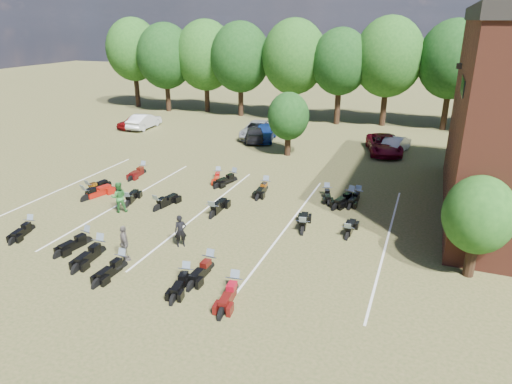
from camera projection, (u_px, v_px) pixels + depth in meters
The scene contains 37 objects.
ground at pixel (229, 244), 21.79m from camera, with size 160.00×160.00×0.00m, color brown.
car_0 at pixel (135, 122), 44.72m from camera, with size 1.54×3.82×1.30m, color maroon.
car_1 at pixel (144, 121), 44.58m from camera, with size 1.52×4.35×1.43m, color #B6B7BA.
car_2 at pixel (257, 130), 41.05m from camera, with size 2.43×5.27×1.46m, color gray.
car_3 at pixel (255, 134), 39.98m from camera, with size 1.79×4.39×1.28m, color black.
car_4 at pixel (264, 132), 40.01m from camera, with size 1.76×4.36×1.49m, color navy.
car_5 at pixel (396, 144), 36.52m from camera, with size 1.42×4.08×1.34m, color beige.
car_6 at pixel (384, 144), 36.29m from camera, with size 2.40×5.20×1.44m, color #580515.
car_7 at pixel (498, 151), 34.48m from camera, with size 2.05×5.04×1.46m, color #3B3B40.
person_black at pixel (181, 231), 21.28m from camera, with size 0.57×0.37×1.55m, color black.
person_green at pixel (119, 197), 25.10m from camera, with size 0.85×0.66×1.74m, color #296E2C.
person_grey at pixel (124, 243), 20.01m from camera, with size 0.97×0.41×1.66m, color #605953.
motorcycle_0 at pixel (31, 230), 23.18m from camera, with size 0.65×2.05×1.14m, color black, non-canonical shape.
motorcycle_1 at pixel (87, 243), 21.86m from camera, with size 0.70×2.19×1.22m, color black, non-canonical shape.
motorcycle_2 at pixel (101, 253), 20.90m from camera, with size 0.75×2.36×1.31m, color black, non-canonical shape.
motorcycle_3 at pixel (186, 281), 18.67m from camera, with size 0.67×2.11×1.18m, color black, non-canonical shape.
motorcycle_4 at pixel (122, 268), 19.67m from camera, with size 0.69×2.17×1.21m, color black, non-canonical shape.
motorcycle_5 at pixel (210, 269), 19.56m from camera, with size 0.72×2.25×1.25m, color black, non-canonical shape.
motorcycle_6 at pixel (235, 292), 17.93m from camera, with size 0.72×2.28×1.27m, color #4C0D0A, non-canonical shape.
motorcycle_7 at pixel (86, 200), 26.99m from camera, with size 0.80×2.50×1.39m, color maroon, non-canonical shape.
motorcycle_8 at pixel (89, 193), 28.16m from camera, with size 0.67×2.10×1.17m, color black, non-canonical shape.
motorcycle_9 at pixel (128, 206), 26.20m from camera, with size 0.70×2.20×1.23m, color black, non-canonical shape.
motorcycle_10 at pixel (158, 210), 25.63m from camera, with size 0.74×2.33×1.30m, color black, non-canonical shape.
motorcycle_11 at pixel (213, 217), 24.74m from camera, with size 0.77×2.41×1.35m, color black, non-canonical shape.
motorcycle_12 at pixel (347, 238), 22.33m from camera, with size 0.67×2.10×1.17m, color black, non-canonical shape.
motorcycle_13 at pixel (302, 233), 22.88m from camera, with size 0.74×2.32×1.29m, color black, non-canonical shape.
motorcycle_14 at pixel (143, 173), 31.72m from camera, with size 0.69×2.18×1.21m, color #460A0A, non-canonical shape.
motorcycle_15 at pixel (218, 178), 30.71m from camera, with size 0.64×2.02×1.12m, color maroon, non-canonical shape.
motorcycle_16 at pixel (234, 181), 30.19m from camera, with size 0.72×2.28×1.27m, color black, non-canonical shape.
motorcycle_17 at pixel (266, 190), 28.61m from camera, with size 0.73×2.29×1.28m, color black, non-canonical shape.
motorcycle_18 at pixel (327, 196), 27.69m from camera, with size 0.64×2.01×1.12m, color black, non-canonical shape.
motorcycle_19 at pixel (350, 201), 26.90m from camera, with size 0.74×2.32×1.29m, color black, non-canonical shape.
motorcycle_20 at pixel (357, 200), 27.09m from camera, with size 0.69×2.16×1.20m, color black, non-canonical shape.
tree_line at pixel (340, 59), 45.16m from camera, with size 56.00×6.00×9.79m.
young_tree_near_building at pixel (479, 215), 18.13m from camera, with size 2.80×2.80×4.16m.
young_tree_midfield at pixel (288, 116), 34.88m from camera, with size 3.20×3.20×4.70m.
parking_lines at pixel (203, 211), 25.42m from camera, with size 20.10×14.00×0.01m.
Camera 1 is at (8.26, -17.71, 10.04)m, focal length 32.00 mm.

